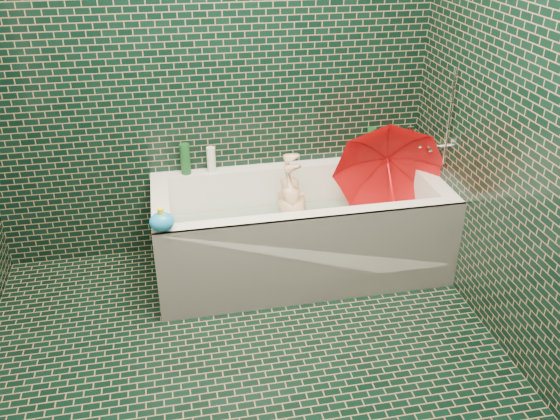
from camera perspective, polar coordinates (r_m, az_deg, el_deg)
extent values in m
plane|color=black|center=(2.86, -2.51, -17.83)|extent=(2.80, 2.80, 0.00)
plane|color=black|center=(3.46, -6.80, 14.70)|extent=(2.80, 0.00, 2.80)
cube|color=white|center=(3.66, 1.87, -4.49)|extent=(1.70, 0.75, 0.15)
cube|color=white|center=(3.79, 0.82, 1.63)|extent=(1.70, 0.10, 0.40)
cube|color=white|center=(3.24, 3.24, -3.49)|extent=(1.70, 0.10, 0.40)
cube|color=white|center=(3.76, 13.89, 0.48)|extent=(0.10, 0.55, 0.40)
cube|color=white|center=(3.44, -11.16, -2.01)|extent=(0.10, 0.55, 0.40)
cube|color=white|center=(3.25, 3.38, -4.97)|extent=(1.70, 0.02, 0.55)
cube|color=green|center=(3.61, 1.89, -3.41)|extent=(1.35, 0.47, 0.01)
cube|color=silver|center=(3.54, 1.92, -1.43)|extent=(1.48, 0.53, 0.00)
cylinder|color=silver|center=(3.62, 15.02, 5.84)|extent=(0.14, 0.05, 0.05)
cylinder|color=silver|center=(3.63, 13.48, 6.14)|extent=(0.05, 0.04, 0.04)
cylinder|color=silver|center=(3.45, 16.02, 8.54)|extent=(0.01, 0.01, 0.55)
imported|color=#E0B38C|center=(3.52, 1.63, -1.40)|extent=(0.90, 0.50, 0.28)
imported|color=red|center=(3.51, 10.62, 2.56)|extent=(0.97, 0.83, 0.90)
imported|color=white|center=(3.92, 11.84, 5.14)|extent=(0.11, 0.11, 0.26)
imported|color=#51217C|center=(3.95, 12.25, 5.31)|extent=(0.09, 0.09, 0.20)
imported|color=#14491E|center=(3.89, 10.09, 5.11)|extent=(0.16, 0.16, 0.16)
cylinder|color=#14491E|center=(3.80, 8.75, 6.37)|extent=(0.06, 0.06, 0.21)
cylinder|color=silver|center=(3.92, 12.40, 6.52)|extent=(0.05, 0.05, 0.18)
cylinder|color=#14491E|center=(3.60, -9.11, 4.87)|extent=(0.08, 0.08, 0.19)
cylinder|color=white|center=(3.61, -6.64, 4.84)|extent=(0.05, 0.05, 0.16)
ellipsoid|color=yellow|center=(3.88, 10.23, 5.63)|extent=(0.11, 0.10, 0.06)
sphere|color=yellow|center=(3.87, 10.80, 6.14)|extent=(0.04, 0.04, 0.04)
cone|color=orange|center=(3.87, 11.14, 6.07)|extent=(0.02, 0.03, 0.02)
ellipsoid|color=#188ADE|center=(3.02, -11.30, -1.11)|extent=(0.13, 0.11, 0.10)
cylinder|color=yellow|center=(2.99, -11.41, -0.16)|extent=(0.03, 0.03, 0.04)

